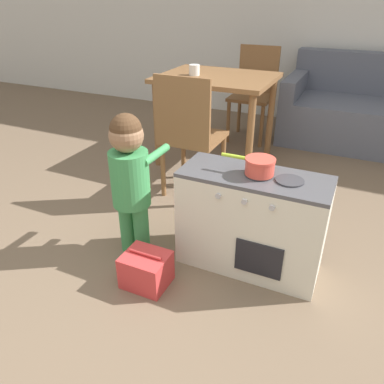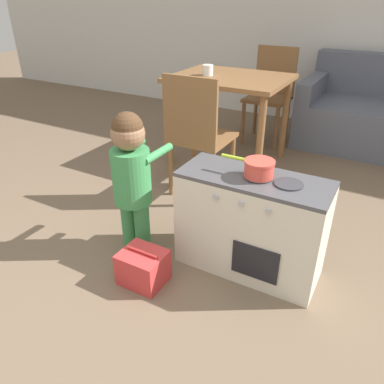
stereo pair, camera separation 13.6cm
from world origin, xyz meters
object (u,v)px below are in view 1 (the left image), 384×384
object	(u,v)px
child_figure	(130,172)
cup_on_table	(194,70)
play_kitchen	(251,222)
dining_table	(217,90)
toy_basket	(146,269)
toy_pot	(259,165)
dining_chair_near	(190,134)
couch	(371,113)
dining_chair_far	(254,91)

from	to	relation	value
child_figure	cup_on_table	size ratio (longest dim) A/B	9.55
play_kitchen	child_figure	size ratio (longest dim) A/B	0.91
child_figure	dining_table	world-z (taller)	child_figure
child_figure	toy_basket	world-z (taller)	child_figure
child_figure	dining_table	size ratio (longest dim) A/B	0.90
play_kitchen	dining_table	world-z (taller)	dining_table
play_kitchen	toy_pot	xyz separation A→B (m)	(0.02, 0.00, 0.33)
toy_basket	dining_chair_near	distance (m)	1.08
toy_pot	cup_on_table	xyz separation A→B (m)	(-0.91, 1.23, 0.17)
couch	play_kitchen	bearing A→B (deg)	-102.07
toy_basket	cup_on_table	bearing A→B (deg)	106.03
dining_chair_far	couch	distance (m)	1.18
dining_chair_far	couch	xyz separation A→B (m)	(1.11, 0.36, -0.18)
child_figure	toy_basket	bearing A→B (deg)	-47.09
child_figure	couch	xyz separation A→B (m)	(1.14, 2.53, -0.22)
couch	child_figure	bearing A→B (deg)	-114.36
dining_chair_far	dining_chair_near	bearing A→B (deg)	88.09
cup_on_table	dining_table	bearing A→B (deg)	20.38
dining_table	dining_chair_far	world-z (taller)	dining_chair_far
toy_basket	dining_table	xyz separation A→B (m)	(-0.29, 1.68, 0.54)
toy_basket	dining_table	world-z (taller)	dining_table
child_figure	dining_table	xyz separation A→B (m)	(-0.09, 1.46, 0.11)
toy_basket	dining_table	bearing A→B (deg)	99.76
child_figure	couch	size ratio (longest dim) A/B	0.51
toy_pot	couch	bearing A→B (deg)	78.29
toy_pot	dining_chair_near	distance (m)	0.91
play_kitchen	dining_chair_near	xyz separation A→B (m)	(-0.65, 0.60, 0.20)
play_kitchen	couch	bearing A→B (deg)	77.93
dining_chair_near	couch	size ratio (longest dim) A/B	0.54
couch	dining_chair_far	bearing A→B (deg)	-162.18
toy_basket	dining_chair_far	size ratio (longest dim) A/B	0.26
dining_chair_near	toy_pot	bearing A→B (deg)	-42.38
dining_table	cup_on_table	distance (m)	0.25
toy_pot	cup_on_table	distance (m)	1.54
dining_chair_near	cup_on_table	bearing A→B (deg)	111.81
dining_chair_near	dining_chair_far	bearing A→B (deg)	88.09
child_figure	dining_chair_near	bearing A→B (deg)	90.65
toy_pot	toy_basket	size ratio (longest dim) A/B	1.19
play_kitchen	couch	xyz separation A→B (m)	(0.51, 2.36, 0.02)
toy_pot	dining_chair_near	bearing A→B (deg)	137.62
child_figure	play_kitchen	bearing A→B (deg)	14.14
cup_on_table	dining_chair_far	bearing A→B (deg)	68.98
play_kitchen	child_figure	distance (m)	0.70
play_kitchen	dining_table	distance (m)	1.53
toy_pot	cup_on_table	world-z (taller)	cup_on_table
play_kitchen	cup_on_table	world-z (taller)	cup_on_table
toy_basket	couch	bearing A→B (deg)	71.09
toy_basket	couch	distance (m)	2.91
dining_chair_near	dining_chair_far	xyz separation A→B (m)	(0.05, 1.41, 0.00)
child_figure	dining_chair_far	world-z (taller)	dining_chair_far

